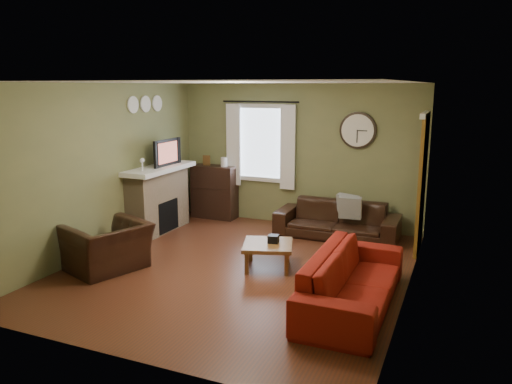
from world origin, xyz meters
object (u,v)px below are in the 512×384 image
at_px(sofa_red, 353,280).
at_px(armchair, 108,247).
at_px(sofa_brown, 337,220).
at_px(coffee_table, 268,256).
at_px(bookshelf, 215,192).

relative_size(sofa_red, armchair, 2.16).
xyz_separation_m(sofa_brown, coffee_table, (-0.54, -1.85, -0.12)).
height_order(bookshelf, sofa_red, bookshelf).
bearing_deg(armchair, sofa_brown, 157.13).
height_order(bookshelf, coffee_table, bookshelf).
bearing_deg(armchair, coffee_table, 134.75).
height_order(armchair, coffee_table, armchair).
xyz_separation_m(sofa_red, armchair, (-3.43, -0.17, 0.01)).
bearing_deg(sofa_brown, armchair, -132.73).
relative_size(bookshelf, sofa_red, 0.46).
xyz_separation_m(sofa_brown, armchair, (-2.59, -2.80, 0.03)).
bearing_deg(coffee_table, sofa_red, -29.43).
relative_size(sofa_red, coffee_table, 3.26).
bearing_deg(coffee_table, bookshelf, 132.32).
bearing_deg(sofa_red, sofa_brown, 17.72).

